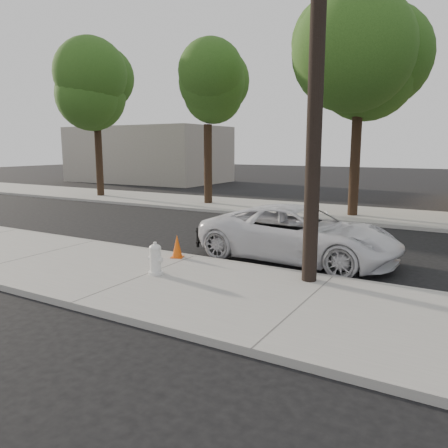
{
  "coord_description": "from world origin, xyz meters",
  "views": [
    {
      "loc": [
        6.77,
        -12.13,
        3.2
      ],
      "look_at": [
        0.54,
        -1.36,
        1.0
      ],
      "focal_mm": 35.0,
      "sensor_mm": 36.0,
      "label": 1
    }
  ],
  "objects_px": {
    "utility_pole": "(316,76)",
    "fire_hydrant": "(155,260)",
    "police_cruiser": "(299,234)",
    "traffic_cone": "(177,246)"
  },
  "relations": [
    {
      "from": "utility_pole",
      "to": "fire_hydrant",
      "type": "height_order",
      "value": "utility_pole"
    },
    {
      "from": "fire_hydrant",
      "to": "police_cruiser",
      "type": "bearing_deg",
      "value": 55.03
    },
    {
      "from": "utility_pole",
      "to": "fire_hydrant",
      "type": "relative_size",
      "value": 12.04
    },
    {
      "from": "traffic_cone",
      "to": "police_cruiser",
      "type": "bearing_deg",
      "value": 33.95
    },
    {
      "from": "utility_pole",
      "to": "fire_hydrant",
      "type": "xyz_separation_m",
      "value": [
        -3.4,
        -1.39,
        -4.19
      ]
    },
    {
      "from": "utility_pole",
      "to": "police_cruiser",
      "type": "distance_m",
      "value": 4.58
    },
    {
      "from": "fire_hydrant",
      "to": "traffic_cone",
      "type": "height_order",
      "value": "fire_hydrant"
    },
    {
      "from": "utility_pole",
      "to": "fire_hydrant",
      "type": "bearing_deg",
      "value": -157.77
    },
    {
      "from": "police_cruiser",
      "to": "traffic_cone",
      "type": "xyz_separation_m",
      "value": [
        -2.85,
        -1.92,
        -0.32
      ]
    },
    {
      "from": "utility_pole",
      "to": "police_cruiser",
      "type": "bearing_deg",
      "value": 116.54
    }
  ]
}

